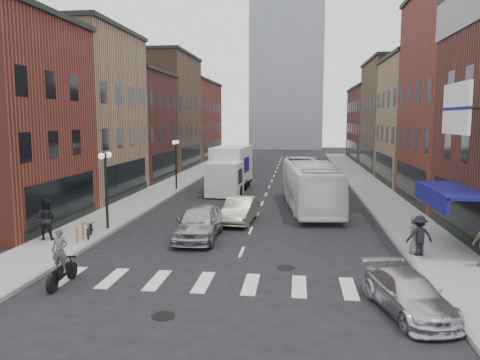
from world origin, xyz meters
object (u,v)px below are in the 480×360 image
Objects in this scene: streetlamp_near at (106,176)px; ped_right_c at (417,233)px; bike_rack at (80,233)px; ped_right_a at (420,236)px; transit_bus at (310,185)px; sedan_left_near at (199,222)px; parked_bicycle at (90,229)px; ped_left_solo at (46,219)px; billboard_sign at (459,110)px; box_truck at (230,170)px; streetlamp_far at (176,155)px; curb_car at (408,294)px; motorcycle_rider at (61,259)px; sedan_left_far at (240,210)px.

streetlamp_near is 2.34× the size of ped_right_c.
bike_rack is 0.47× the size of ped_right_a.
sedan_left_near is (-5.54, -8.52, -0.75)m from transit_bus.
parked_bicycle is (-0.10, -1.86, -2.36)m from streetlamp_near.
ped_right_c is (16.75, -0.38, -0.10)m from ped_left_solo.
billboard_sign is 16.68m from streetlamp_near.
streetlamp_far is at bearing -173.37° from box_truck.
sedan_left_near is 2.48× the size of ped_left_solo.
ped_right_a is (15.06, -0.43, 0.44)m from bike_rack.
streetlamp_near reaches higher than ped_left_solo.
sedan_left_near reaches higher than parked_bicycle.
curb_car is at bearing -45.02° from parked_bicycle.
curb_car is (-2.85, -5.36, -5.55)m from billboard_sign.
ped_right_c is (4.20, -10.41, -0.54)m from transit_bus.
ped_right_a is 0.96× the size of ped_right_c.
transit_bus is 7.33× the size of parked_bicycle.
streetlamp_near is 2.43× the size of ped_right_a.
ped_left_solo reaches higher than bike_rack.
billboard_sign is at bearing -22.96° from parked_bicycle.
streetlamp_far is at bearing -98.85° from ped_left_solo.
motorcycle_rider is at bearing -117.24° from sedan_left_near.
ped_right_c is (14.90, -1.03, 0.47)m from parked_bicycle.
streetlamp_far is 22.13m from motorcycle_rider.
sedan_left_far is (4.93, 10.88, -0.25)m from motorcycle_rider.
box_truck is 11.48m from sedan_left_far.
streetlamp_near is at bearing -102.15° from box_truck.
bike_rack is 0.20× the size of curb_car.
bike_rack is 15.01m from ped_right_c.
curb_car is at bearing -64.03° from box_truck.
bike_rack is (-16.19, 0.80, -5.58)m from billboard_sign.
sedan_left_near is at bearing -106.44° from sedan_left_far.
billboard_sign reaches higher than ped_right_c.
streetlamp_near is at bearing 96.45° from motorcycle_rider.
motorcycle_rider is 7.76m from sedan_left_near.
streetlamp_far reaches higher than curb_car.
streetlamp_far is 13.10m from sedan_left_far.
motorcycle_rider is 0.48× the size of sedan_left_far.
billboard_sign is 2.40× the size of parked_bicycle.
motorcycle_rider is 6.38m from parked_bicycle.
ped_left_solo reaches higher than sedan_left_far.
motorcycle_rider reaches higher than parked_bicycle.
ped_left_solo is at bearing -10.78° from ped_right_a.
sedan_left_near is at bearing -71.35° from streetlamp_far.
streetlamp_far is 15.97m from sedan_left_near.
bike_rack is at bearing 104.13° from motorcycle_rider.
ped_right_c is at bearing -30.15° from sedan_left_far.
parked_bicycle is at bearing -13.52° from ped_right_a.
parked_bicycle is at bearing -36.37° from ped_right_c.
ped_right_c is (14.80, -2.89, -1.88)m from streetlamp_near.
box_truck is at bearing 91.27° from sedan_left_near.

